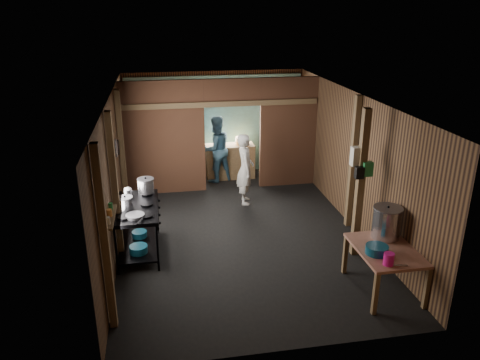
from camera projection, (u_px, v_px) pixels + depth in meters
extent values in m
cube|color=black|center=(238.00, 229.00, 9.17)|extent=(4.50, 7.00, 0.00)
cube|color=#3B3B3A|center=(238.00, 97.00, 8.26)|extent=(4.50, 7.00, 0.00)
cube|color=brown|center=(215.00, 123.00, 11.94)|extent=(4.50, 0.00, 2.60)
cube|color=brown|center=(289.00, 261.00, 5.49)|extent=(4.50, 0.00, 2.60)
cube|color=brown|center=(114.00, 173.00, 8.35)|extent=(0.00, 7.00, 2.60)
cube|color=brown|center=(352.00, 160.00, 9.08)|extent=(0.00, 7.00, 2.60)
cube|color=#53311E|center=(164.00, 138.00, 10.52)|extent=(1.85, 0.10, 2.60)
cube|color=#53311E|center=(288.00, 133.00, 11.00)|extent=(1.35, 0.10, 2.60)
cube|color=#53311E|center=(232.00, 92.00, 10.43)|extent=(1.30, 0.10, 0.60)
cube|color=#70C0C0|center=(215.00, 125.00, 11.90)|extent=(4.40, 0.06, 2.50)
cube|color=brown|center=(230.00, 161.00, 11.79)|extent=(1.20, 0.50, 0.85)
cylinder|color=silver|center=(225.00, 100.00, 11.68)|extent=(0.20, 0.03, 0.20)
cube|color=brown|center=(105.00, 241.00, 5.96)|extent=(0.10, 0.12, 2.60)
cube|color=brown|center=(115.00, 189.00, 7.62)|extent=(0.10, 0.12, 2.60)
cube|color=brown|center=(122.00, 153.00, 9.46)|extent=(0.10, 0.12, 2.60)
cube|color=brown|center=(353.00, 163.00, 8.88)|extent=(0.10, 0.12, 2.60)
cube|color=brown|center=(360.00, 185.00, 7.82)|extent=(0.12, 0.12, 2.60)
cube|color=brown|center=(222.00, 104.00, 10.43)|extent=(4.40, 0.12, 0.12)
cylinder|color=slate|center=(116.00, 148.00, 8.60)|extent=(0.03, 0.34, 0.34)
cylinder|color=black|center=(118.00, 147.00, 9.00)|extent=(0.03, 0.30, 0.30)
cube|color=brown|center=(110.00, 217.00, 6.39)|extent=(0.14, 0.80, 0.03)
cylinder|color=silver|center=(108.00, 221.00, 6.14)|extent=(0.07, 0.07, 0.10)
cylinder|color=#EB9342|center=(109.00, 213.00, 6.37)|extent=(0.08, 0.08, 0.10)
cylinder|color=#238941|center=(111.00, 206.00, 6.57)|extent=(0.06, 0.06, 0.10)
cube|color=silver|center=(358.00, 156.00, 7.71)|extent=(0.22, 0.15, 0.32)
cube|color=#238941|center=(367.00, 169.00, 7.67)|extent=(0.16, 0.12, 0.24)
cube|color=black|center=(359.00, 173.00, 7.64)|extent=(0.14, 0.10, 0.20)
cylinder|color=#B7B7C0|center=(127.00, 192.00, 8.46)|extent=(0.20, 0.20, 0.11)
cylinder|color=navy|center=(139.00, 249.00, 7.92)|extent=(0.31, 0.31, 0.13)
cylinder|color=navy|center=(139.00, 234.00, 8.47)|extent=(0.27, 0.27, 0.11)
cylinder|color=navy|center=(377.00, 250.00, 6.82)|extent=(0.37, 0.37, 0.12)
cylinder|color=#E1178C|center=(389.00, 259.00, 6.52)|extent=(0.18, 0.18, 0.18)
cube|color=#B7B7C0|center=(397.00, 265.00, 6.52)|extent=(0.30, 0.10, 0.01)
cylinder|color=#EB9342|center=(242.00, 141.00, 11.66)|extent=(0.34, 0.34, 0.19)
imported|color=silver|center=(245.00, 169.00, 10.13)|extent=(0.43, 0.61, 1.57)
imported|color=#37637E|center=(216.00, 149.00, 11.41)|extent=(0.97, 0.88, 1.64)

